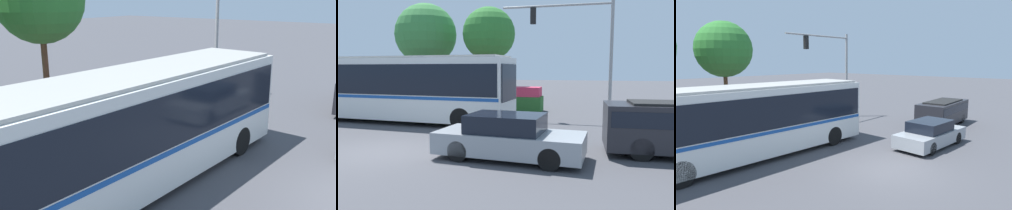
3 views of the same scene
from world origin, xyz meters
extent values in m
plane|color=#444449|center=(0.00, 0.00, 0.00)|extent=(140.00, 140.00, 0.00)
cube|color=silver|center=(-2.85, 5.58, 1.75)|extent=(12.00, 3.28, 3.01)
cube|color=black|center=(-2.85, 5.58, 2.23)|extent=(11.77, 3.30, 1.44)
cube|color=#194C9E|center=(-2.85, 5.58, 1.39)|extent=(11.89, 3.30, 0.14)
cube|color=black|center=(3.10, 5.23, 2.11)|extent=(0.19, 2.20, 1.68)
cube|color=#9D9D99|center=(-2.85, 5.58, 3.31)|extent=(11.52, 3.04, 0.10)
cylinder|color=black|center=(1.25, 6.49, 0.50)|extent=(1.02, 0.36, 1.00)
cylinder|color=black|center=(1.11, 4.21, 0.50)|extent=(1.02, 0.36, 1.00)
cylinder|color=black|center=(-6.36, 4.64, 0.50)|extent=(1.02, 0.36, 1.00)
cube|color=gray|center=(4.33, 0.20, 0.50)|extent=(4.62, 2.17, 0.65)
cube|color=black|center=(4.22, 0.21, 1.10)|extent=(2.36, 1.77, 0.55)
cylinder|color=black|center=(5.78, 0.89, 0.32)|extent=(0.65, 0.27, 0.63)
cylinder|color=black|center=(5.66, -0.71, 0.32)|extent=(0.65, 0.27, 0.63)
cylinder|color=black|center=(3.05, 1.10, 0.32)|extent=(0.65, 0.27, 0.63)
cylinder|color=black|center=(2.93, -0.50, 0.32)|extent=(0.65, 0.27, 0.63)
cube|color=#232328|center=(9.69, 1.76, 0.92)|extent=(5.07, 2.03, 1.42)
cube|color=black|center=(9.69, 1.76, 1.23)|extent=(4.87, 2.06, 0.48)
cube|color=black|center=(9.69, 1.76, 1.67)|extent=(3.56, 1.61, 0.08)
cylinder|color=black|center=(11.17, 2.62, 0.35)|extent=(0.71, 0.28, 0.70)
cylinder|color=black|center=(11.22, 0.99, 0.35)|extent=(0.71, 0.28, 0.70)
cylinder|color=black|center=(8.16, 2.53, 0.35)|extent=(0.71, 0.28, 0.70)
cylinder|color=black|center=(8.21, 0.90, 0.35)|extent=(0.71, 0.28, 0.70)
cylinder|color=gray|center=(7.79, 8.94, 3.24)|extent=(0.18, 0.18, 6.48)
cylinder|color=gray|center=(4.82, 8.94, 6.17)|extent=(5.95, 0.12, 0.12)
cube|color=black|center=(3.57, 8.94, 5.67)|extent=(0.30, 0.22, 0.90)
cylinder|color=red|center=(3.57, 9.06, 5.97)|extent=(0.18, 0.02, 0.18)
cylinder|color=yellow|center=(3.57, 9.06, 5.67)|extent=(0.18, 0.02, 0.18)
cylinder|color=green|center=(3.57, 9.06, 5.37)|extent=(0.18, 0.02, 0.18)
cube|color=#286028|center=(-1.51, 11.25, 0.49)|extent=(10.66, 1.42, 0.97)
cube|color=#CC3351|center=(-1.51, 11.25, 1.27)|extent=(10.45, 1.35, 0.60)
cylinder|color=brown|center=(-0.22, 12.85, 1.93)|extent=(0.26, 0.26, 3.87)
sphere|color=#2D752D|center=(-0.22, 12.85, 5.20)|extent=(3.71, 3.71, 3.71)
camera|label=1|loc=(-10.61, -1.25, 5.37)|focal=41.81mm
camera|label=2|loc=(6.58, -9.15, 2.73)|focal=34.29mm
camera|label=3|loc=(-10.08, -6.18, 4.47)|focal=31.51mm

